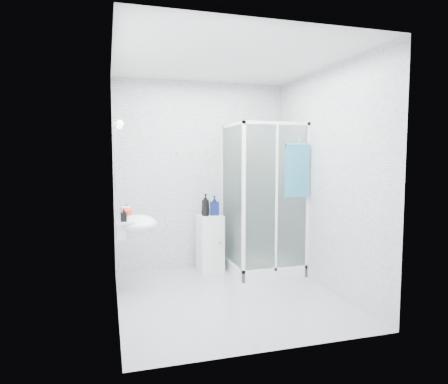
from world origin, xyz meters
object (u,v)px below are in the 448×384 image
object	(u,v)px
shower_enclosure	(260,240)
wall_basin	(135,224)
shampoo_bottle_b	(214,205)
shampoo_bottle_a	(205,205)
soap_dispenser_orange	(127,211)
hand_towel	(297,169)
soap_dispenser_black	(124,215)
storage_cabinet	(210,243)

from	to	relation	value
shower_enclosure	wall_basin	xyz separation A→B (m)	(-1.66, -0.32, 0.35)
shower_enclosure	shampoo_bottle_b	world-z (taller)	shower_enclosure
shampoo_bottle_a	soap_dispenser_orange	xyz separation A→B (m)	(-1.05, -0.47, 0.02)
hand_towel	soap_dispenser_black	bearing A→B (deg)	-177.52
shampoo_bottle_b	soap_dispenser_orange	distance (m)	1.30
storage_cabinet	shampoo_bottle_b	world-z (taller)	shampoo_bottle_b
wall_basin	storage_cabinet	world-z (taller)	wall_basin
storage_cabinet	soap_dispenser_black	bearing A→B (deg)	-150.76
hand_towel	shampoo_bottle_b	world-z (taller)	hand_towel
shampoo_bottle_a	shampoo_bottle_b	xyz separation A→B (m)	(0.14, 0.04, -0.02)
shampoo_bottle_b	soap_dispenser_orange	size ratio (longest dim) A/B	1.71
shower_enclosure	shampoo_bottle_b	bearing A→B (deg)	150.64
shampoo_bottle_a	shampoo_bottle_b	distance (m)	0.14
wall_basin	shampoo_bottle_a	world-z (taller)	shampoo_bottle_a
shower_enclosure	soap_dispenser_orange	bearing A→B (deg)	-173.05
wall_basin	shampoo_bottle_a	distance (m)	1.14
shower_enclosure	shampoo_bottle_b	xyz separation A→B (m)	(-0.54, 0.31, 0.45)
storage_cabinet	shampoo_bottle_b	xyz separation A→B (m)	(0.07, 0.02, 0.52)
soap_dispenser_orange	hand_towel	bearing A→B (deg)	-5.25
wall_basin	soap_dispenser_black	xyz separation A→B (m)	(-0.12, -0.18, 0.14)
shampoo_bottle_a	soap_dispenser_black	bearing A→B (deg)	-145.47
storage_cabinet	shampoo_bottle_b	bearing A→B (deg)	11.41
shampoo_bottle_b	soap_dispenser_orange	world-z (taller)	shampoo_bottle_b
shower_enclosure	soap_dispenser_black	world-z (taller)	shower_enclosure
shower_enclosure	hand_towel	world-z (taller)	shower_enclosure
shower_enclosure	storage_cabinet	distance (m)	0.68
hand_towel	soap_dispenser_black	distance (m)	2.17
hand_towel	shampoo_bottle_b	distance (m)	1.24
storage_cabinet	shower_enclosure	bearing A→B (deg)	-29.61
wall_basin	shampoo_bottle_b	size ratio (longest dim) A/B	2.10
wall_basin	storage_cabinet	size ratio (longest dim) A/B	0.73
shower_enclosure	storage_cabinet	bearing A→B (deg)	154.92
hand_towel	shampoo_bottle_a	distance (m)	1.31
shampoo_bottle_a	wall_basin	bearing A→B (deg)	-149.27
wall_basin	soap_dispenser_black	size ratio (longest dim) A/B	3.92
shower_enclosure	wall_basin	world-z (taller)	shower_enclosure
hand_towel	wall_basin	bearing A→B (deg)	177.55
shampoo_bottle_a	soap_dispenser_black	xyz separation A→B (m)	(-1.10, -0.76, 0.02)
shampoo_bottle_b	shower_enclosure	bearing A→B (deg)	-29.36
wall_basin	shampoo_bottle_b	world-z (taller)	shampoo_bottle_b
soap_dispenser_black	soap_dispenser_orange	bearing A→B (deg)	80.83
wall_basin	shampoo_bottle_a	xyz separation A→B (m)	(0.97, 0.58, 0.12)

